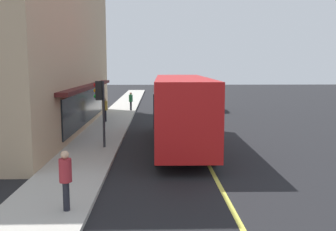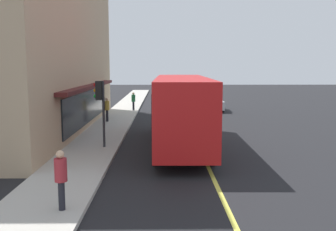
{
  "view_description": "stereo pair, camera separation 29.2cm",
  "coord_description": "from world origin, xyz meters",
  "px_view_note": "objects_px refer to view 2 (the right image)",
  "views": [
    {
      "loc": [
        -21.72,
        2.16,
        4.07
      ],
      "look_at": [
        -2.98,
        1.57,
        1.6
      ],
      "focal_mm": 40.44,
      "sensor_mm": 36.0,
      "label": 1
    },
    {
      "loc": [
        -21.73,
        1.86,
        4.07
      ],
      "look_at": [
        -2.98,
        1.57,
        1.6
      ],
      "focal_mm": 40.44,
      "sensor_mm": 36.0,
      "label": 2
    }
  ],
  "objects_px": {
    "pedestrian_near_storefront": "(61,174)",
    "bus": "(182,108)",
    "pedestrian_by_curb": "(133,100)",
    "car_silver": "(212,102)",
    "pedestrian_waiting": "(107,107)",
    "traffic_light": "(100,98)"
  },
  "relations": [
    {
      "from": "pedestrian_near_storefront",
      "to": "pedestrian_by_curb",
      "type": "bearing_deg",
      "value": -0.52
    },
    {
      "from": "pedestrian_near_storefront",
      "to": "bus",
      "type": "bearing_deg",
      "value": -22.93
    },
    {
      "from": "traffic_light",
      "to": "pedestrian_by_curb",
      "type": "relative_size",
      "value": 2.0
    },
    {
      "from": "pedestrian_near_storefront",
      "to": "pedestrian_by_curb",
      "type": "distance_m",
      "value": 23.33
    },
    {
      "from": "car_silver",
      "to": "pedestrian_by_curb",
      "type": "relative_size",
      "value": 2.7
    },
    {
      "from": "pedestrian_by_curb",
      "to": "pedestrian_near_storefront",
      "type": "bearing_deg",
      "value": 179.48
    },
    {
      "from": "traffic_light",
      "to": "pedestrian_waiting",
      "type": "xyz_separation_m",
      "value": [
        8.5,
        0.92,
        -1.37
      ]
    },
    {
      "from": "traffic_light",
      "to": "car_silver",
      "type": "xyz_separation_m",
      "value": [
        16.32,
        -7.52,
        -1.79
      ]
    },
    {
      "from": "bus",
      "to": "car_silver",
      "type": "bearing_deg",
      "value": -12.86
    },
    {
      "from": "pedestrian_waiting",
      "to": "pedestrian_by_curb",
      "type": "xyz_separation_m",
      "value": [
        6.72,
        -1.36,
        -0.06
      ]
    },
    {
      "from": "car_silver",
      "to": "pedestrian_near_storefront",
      "type": "relative_size",
      "value": 2.6
    },
    {
      "from": "bus",
      "to": "pedestrian_waiting",
      "type": "xyz_separation_m",
      "value": [
        7.81,
        4.87,
        -0.82
      ]
    },
    {
      "from": "bus",
      "to": "pedestrian_waiting",
      "type": "height_order",
      "value": "bus"
    },
    {
      "from": "pedestrian_near_storefront",
      "to": "pedestrian_waiting",
      "type": "relative_size",
      "value": 0.99
    },
    {
      "from": "car_silver",
      "to": "pedestrian_waiting",
      "type": "relative_size",
      "value": 2.57
    },
    {
      "from": "car_silver",
      "to": "pedestrian_waiting",
      "type": "distance_m",
      "value": 11.51
    },
    {
      "from": "pedestrian_near_storefront",
      "to": "pedestrian_waiting",
      "type": "bearing_deg",
      "value": 3.96
    },
    {
      "from": "pedestrian_waiting",
      "to": "bus",
      "type": "bearing_deg",
      "value": -148.05
    },
    {
      "from": "traffic_light",
      "to": "car_silver",
      "type": "bearing_deg",
      "value": -24.73
    },
    {
      "from": "bus",
      "to": "pedestrian_waiting",
      "type": "bearing_deg",
      "value": 31.95
    },
    {
      "from": "traffic_light",
      "to": "bus",
      "type": "bearing_deg",
      "value": -80.09
    },
    {
      "from": "bus",
      "to": "pedestrian_by_curb",
      "type": "distance_m",
      "value": 14.97
    }
  ]
}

